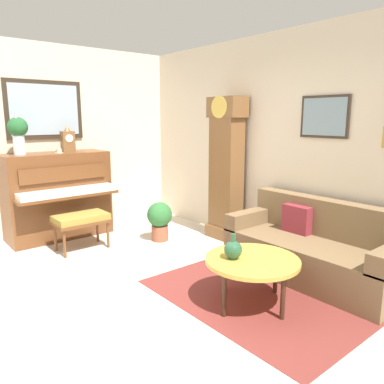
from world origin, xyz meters
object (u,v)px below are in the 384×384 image
Objects in this scene: piano_bench at (81,220)px; mantel_clock at (68,140)px; coffee_table at (252,262)px; piano at (58,195)px; green_jug at (233,250)px; grandfather_clock at (226,173)px; flower_vase at (18,131)px; potted_plant at (160,219)px; teacup at (59,151)px; couch at (314,249)px.

piano_bench is 1.84× the size of mantel_clock.
piano is at bearing -168.82° from coffee_table.
coffee_table is 0.22m from green_jug.
grandfather_clock is 3.50× the size of flower_vase.
grandfather_clock is 1.16m from potted_plant.
green_jug is at bearing -15.38° from potted_plant.
teacup reaches higher than piano_bench.
piano is 2.48× the size of flower_vase.
couch is at bearing 15.98° from potted_plant.
piano_bench is at bearing -0.60° from teacup.
grandfather_clock reaches higher than flower_vase.
piano is 6.00× the size of green_jug.
flower_vase reaches higher than teacup.
couch is 1.18m from green_jug.
couch is 16.38× the size of teacup.
piano is at bearing -178.56° from piano_bench.
green_jug is at bearing 11.40° from piano_bench.
grandfather_clock reaches higher than piano_bench.
potted_plant is at bearing 43.61° from piano.
green_jug is at bearing 17.41° from flower_vase.
flower_vase is (-1.59, -2.33, 0.60)m from grandfather_clock.
mantel_clock is at bearing -133.85° from grandfather_clock.
flower_vase reaches higher than green_jug.
flower_vase is at bearing -124.40° from grandfather_clock.
grandfather_clock is (0.86, 1.83, 0.56)m from piano_bench.
flower_vase is at bearing -146.50° from couch.
piano_bench is 2.53m from coffee_table.
green_jug reaches higher than coffee_table.
mantel_clock is (0.00, 0.20, 0.79)m from piano.
grandfather_clock is 2.06m from green_jug.
coffee_table is at bearing -37.40° from grandfather_clock.
mantel_clock reaches higher than coffee_table.
grandfather_clock is 1.74m from couch.
flower_vase is at bearing -125.72° from potted_plant.
couch is 3.68m from mantel_clock.
green_jug is 0.43× the size of potted_plant.
mantel_clock is at bearing 89.96° from flower_vase.
piano is 0.81m from mantel_clock.
flower_vase reaches higher than couch.
couch is 7.92× the size of green_jug.
mantel_clock is at bearing 117.30° from teacup.
coffee_table is (3.19, 0.63, -0.20)m from piano.
grandfather_clock is 5.34× the size of mantel_clock.
mantel_clock is 0.68m from flower_vase.
teacup is (-3.11, -1.62, 0.96)m from couch.
green_jug is at bearing 5.49° from mantel_clock.
couch is at bearing 33.50° from flower_vase.
couch reaches higher than green_jug.
green_jug reaches higher than potted_plant.
piano is 0.71× the size of grandfather_clock.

